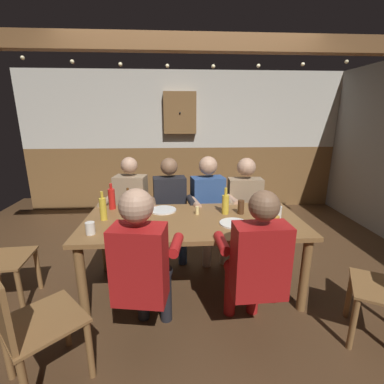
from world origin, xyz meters
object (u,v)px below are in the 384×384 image
at_px(person_1, 170,204).
at_px(person_4, 143,264).
at_px(table_candle, 197,210).
at_px(plate_1, 163,210).
at_px(pint_glass_5, 90,228).
at_px(person_5, 256,262).
at_px(pint_glass_0, 274,222).
at_px(wall_dart_cabinet, 180,113).
at_px(person_2, 209,202).
at_px(condiment_caddy, 132,233).
at_px(pint_glass_1, 277,213).
at_px(bottle_1, 112,198).
at_px(person_0, 130,205).
at_px(bottle_0, 103,208).
at_px(bottle_2, 129,205).
at_px(bottle_3, 225,204).
at_px(pint_glass_2, 241,207).
at_px(pint_glass_3, 145,212).
at_px(dining_table, 193,228).
at_px(pint_glass_4, 140,220).
at_px(person_3, 246,203).
at_px(plate_0, 234,223).

height_order(person_1, person_4, person_4).
relative_size(table_candle, plate_1, 0.29).
bearing_deg(pint_glass_5, person_5, -17.94).
relative_size(plate_1, pint_glass_0, 2.34).
height_order(person_5, wall_dart_cabinet, wall_dart_cabinet).
bearing_deg(person_1, person_2, 172.58).
height_order(condiment_caddy, pint_glass_1, pint_glass_1).
bearing_deg(bottle_1, person_0, 69.96).
relative_size(pint_glass_1, wall_dart_cabinet, 0.19).
bearing_deg(bottle_1, condiment_caddy, -66.02).
height_order(person_5, bottle_0, person_5).
xyz_separation_m(person_4, bottle_2, (-0.23, 0.88, 0.15)).
distance_m(bottle_3, pint_glass_2, 0.16).
relative_size(pint_glass_3, wall_dart_cabinet, 0.16).
bearing_deg(person_1, bottle_2, 45.40).
bearing_deg(bottle_1, person_4, -68.03).
relative_size(dining_table, person_0, 1.68).
xyz_separation_m(person_2, bottle_1, (-1.08, -0.34, 0.17)).
relative_size(pint_glass_0, pint_glass_3, 1.03).
relative_size(table_candle, bottle_0, 0.29).
bearing_deg(dining_table, bottle_3, 22.80).
xyz_separation_m(pint_glass_2, pint_glass_5, (-1.37, -0.40, -0.02)).
bearing_deg(bottle_0, dining_table, -3.37).
xyz_separation_m(bottle_1, bottle_3, (1.17, -0.22, -0.01)).
xyz_separation_m(dining_table, person_2, (0.25, 0.70, 0.03)).
height_order(pint_glass_0, wall_dart_cabinet, wall_dart_cabinet).
height_order(person_2, condiment_caddy, person_2).
xyz_separation_m(table_candle, condiment_caddy, (-0.58, -0.47, -0.02)).
bearing_deg(pint_glass_3, person_4, -85.70).
bearing_deg(bottle_1, pint_glass_4, -56.34).
height_order(bottle_0, pint_glass_1, bottle_0).
bearing_deg(person_3, bottle_3, 59.12).
distance_m(person_5, pint_glass_0, 0.53).
bearing_deg(person_2, bottle_0, 20.60).
relative_size(dining_table, pint_glass_5, 19.94).
relative_size(table_candle, bottle_2, 0.29).
relative_size(condiment_caddy, pint_glass_2, 1.00).
distance_m(dining_table, bottle_3, 0.41).
distance_m(person_0, bottle_1, 0.40).
bearing_deg(wall_dart_cabinet, plate_0, -80.76).
bearing_deg(person_4, pint_glass_2, 52.12).
bearing_deg(pint_glass_1, pint_glass_2, 150.81).
height_order(person_0, bottle_3, person_0).
bearing_deg(pint_glass_2, wall_dart_cabinet, 103.22).
relative_size(bottle_0, bottle_1, 1.01).
xyz_separation_m(person_0, person_2, (0.95, 0.00, 0.01)).
bearing_deg(pint_glass_4, bottle_0, 148.80).
distance_m(dining_table, bottle_0, 0.87).
bearing_deg(table_candle, plate_1, 159.80).
distance_m(person_2, plate_0, 0.85).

